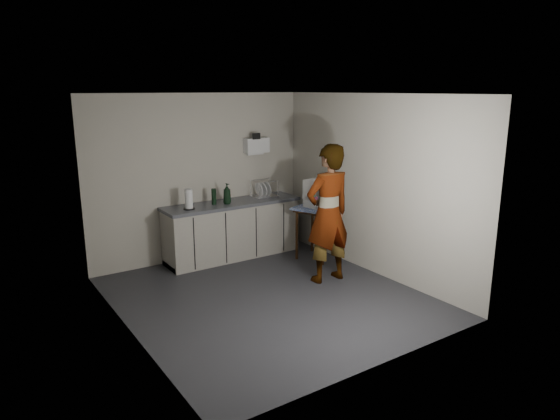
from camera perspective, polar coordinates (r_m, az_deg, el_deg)
ground at (r=6.64m, az=-1.31°, el=-9.92°), size 4.00×4.00×0.00m
wall_back at (r=7.95m, az=-9.13°, el=3.69°), size 3.60×0.02×2.60m
wall_right at (r=7.33m, az=10.52°, el=2.78°), size 0.02×4.00×2.60m
wall_left at (r=5.51m, az=-17.28°, el=-1.23°), size 0.02×4.00×2.60m
ceiling at (r=6.08m, az=-1.45°, el=13.09°), size 3.60×4.00×0.01m
kitchen_counter at (r=8.07m, az=-5.45°, el=-2.43°), size 2.24×0.62×0.91m
wall_shelf at (r=8.29m, az=-2.72°, el=7.37°), size 0.42×0.18×0.37m
side_table at (r=7.92m, az=4.35°, el=-0.41°), size 0.85×0.85×0.84m
standing_man at (r=6.94m, az=5.51°, el=-0.43°), size 0.72×0.48×1.95m
soap_bottle at (r=7.79m, az=-6.08°, el=1.87°), size 0.14×0.14×0.32m
soda_can at (r=7.91m, az=-5.86°, el=1.30°), size 0.06×0.06×0.12m
dark_bottle at (r=7.78m, az=-7.57°, el=1.53°), size 0.07×0.07×0.25m
paper_towel at (r=7.53m, az=-10.38°, el=1.16°), size 0.17×0.17×0.30m
dish_rack at (r=8.27m, az=-1.85°, el=1.95°), size 0.41×0.30×0.28m
bakery_box at (r=7.89m, az=4.08°, el=1.07°), size 0.35×0.36×0.43m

